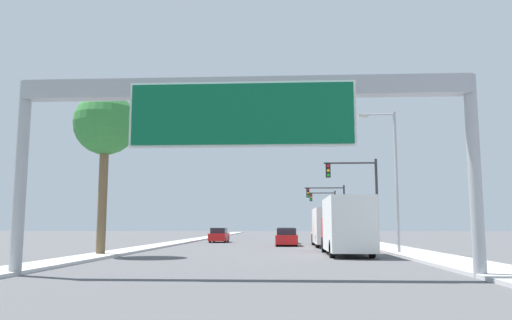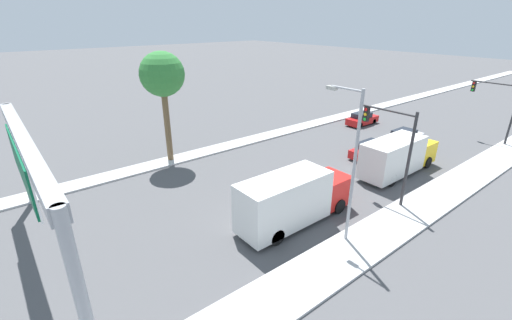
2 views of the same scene
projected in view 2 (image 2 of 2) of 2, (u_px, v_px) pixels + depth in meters
median_strip_left at (370, 109)px, 49.18m from camera, size 2.00×120.00×0.15m
sign_gantry at (26, 162)px, 16.25m from camera, size 16.84×0.73×7.16m
car_mid_center at (404, 137)px, 35.51m from camera, size 1.89×4.56×1.54m
car_near_right at (362, 119)px, 42.06m from camera, size 1.73×4.46×1.51m
car_near_center at (371, 150)px, 32.16m from camera, size 1.87×4.66×1.53m
truck_box_primary at (293, 199)px, 21.37m from camera, size 2.46×8.44×3.41m
truck_box_secondary at (398, 156)px, 28.36m from camera, size 2.42×8.49×3.17m
traffic_light_near_intersection at (395, 141)px, 23.04m from camera, size 4.01×0.32×6.77m
traffic_light_mid_block at (500, 102)px, 34.81m from camera, size 4.61×0.32×6.35m
palm_tree_background at (162, 76)px, 28.62m from camera, size 3.76×3.76×9.74m
street_lamp_right at (351, 157)px, 18.45m from camera, size 2.37×0.28×8.97m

